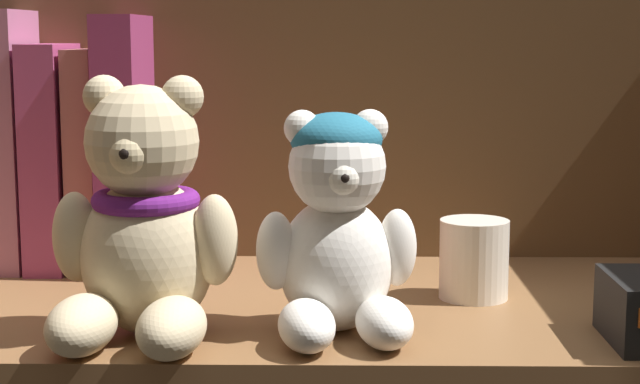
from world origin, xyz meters
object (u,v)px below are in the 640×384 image
(teddy_bear_smaller, at_px, (338,229))
(book_6, at_px, (94,158))
(book_5, at_px, (57,155))
(book_4, at_px, (22,139))
(book_7, at_px, (130,142))
(teddy_bear_larger, at_px, (143,227))
(pillar_candle, at_px, (474,259))

(teddy_bear_smaller, bearing_deg, book_6, 135.32)
(book_6, bearing_deg, book_5, 180.00)
(book_5, bearing_deg, book_4, 180.00)
(book_7, bearing_deg, book_6, 180.00)
(book_5, distance_m, teddy_bear_larger, 0.25)
(pillar_candle, bearing_deg, book_5, 161.58)
(book_5, relative_size, teddy_bear_smaller, 1.27)
(pillar_candle, bearing_deg, teddy_bear_larger, -155.94)
(teddy_bear_smaller, distance_m, pillar_candle, 0.14)
(book_6, distance_m, teddy_bear_larger, 0.23)
(book_6, xyz_separation_m, pillar_candle, (0.31, -0.11, -0.06))
(book_4, height_order, teddy_bear_smaller, book_4)
(book_7, relative_size, teddy_bear_smaller, 1.43)
(book_4, bearing_deg, book_5, 0.00)
(teddy_bear_larger, distance_m, pillar_candle, 0.25)
(book_4, bearing_deg, book_6, 0.00)
(book_6, relative_size, teddy_bear_smaller, 1.24)
(book_5, height_order, book_6, book_5)
(teddy_bear_smaller, height_order, pillar_candle, teddy_bear_smaller)
(book_7, height_order, teddy_bear_smaller, book_7)
(book_5, height_order, teddy_bear_smaller, book_5)
(book_4, xyz_separation_m, pillar_candle, (0.37, -0.11, -0.08))
(book_6, xyz_separation_m, teddy_bear_larger, (0.08, -0.22, -0.02))
(teddy_bear_larger, relative_size, teddy_bear_smaller, 1.15)
(book_6, xyz_separation_m, book_7, (0.03, 0.00, 0.01))
(book_6, distance_m, pillar_candle, 0.34)
(book_6, bearing_deg, pillar_candle, -20.12)
(book_5, bearing_deg, book_6, 0.00)
(teddy_bear_larger, bearing_deg, teddy_bear_smaller, 4.50)
(book_5, bearing_deg, pillar_candle, -18.42)
(teddy_bear_larger, bearing_deg, book_6, 110.84)
(pillar_candle, bearing_deg, book_6, 159.88)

